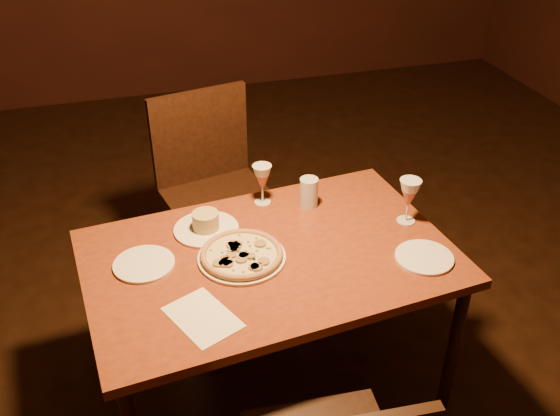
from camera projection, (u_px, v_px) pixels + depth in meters
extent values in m
cube|color=brown|center=(269.00, 258.00, 2.18)|extent=(1.33, 0.93, 0.04)
cylinder|color=black|center=(102.00, 309.00, 2.45)|extent=(0.05, 0.05, 0.64)
cylinder|color=black|center=(453.00, 351.00, 2.27)|extent=(0.05, 0.05, 0.64)
cylinder|color=black|center=(361.00, 245.00, 2.82)|extent=(0.05, 0.05, 0.64)
cube|color=black|center=(221.00, 202.00, 2.81)|extent=(0.54, 0.54, 0.04)
cube|color=black|center=(200.00, 136.00, 2.83)|extent=(0.45, 0.12, 0.43)
cylinder|color=black|center=(202.00, 282.00, 2.73)|extent=(0.04, 0.04, 0.47)
cylinder|color=black|center=(173.00, 238.00, 3.01)|extent=(0.04, 0.04, 0.47)
cylinder|color=black|center=(276.00, 258.00, 2.88)|extent=(0.04, 0.04, 0.47)
cylinder|color=black|center=(243.00, 218.00, 3.15)|extent=(0.04, 0.04, 0.47)
cylinder|color=white|center=(242.00, 257.00, 2.14)|extent=(0.30, 0.30, 0.01)
cylinder|color=beige|center=(242.00, 255.00, 2.14)|extent=(0.28, 0.28, 0.01)
torus|color=tan|center=(242.00, 254.00, 2.13)|extent=(0.29, 0.29, 0.02)
cylinder|color=white|center=(206.00, 229.00, 2.29)|extent=(0.24, 0.24, 0.01)
cylinder|color=tan|center=(206.00, 221.00, 2.27)|extent=(0.10, 0.10, 0.07)
cylinder|color=silver|center=(309.00, 192.00, 2.40)|extent=(0.07, 0.07, 0.12)
cylinder|color=white|center=(144.00, 264.00, 2.11)|extent=(0.21, 0.21, 0.01)
cylinder|color=white|center=(424.00, 257.00, 2.14)|extent=(0.20, 0.20, 0.01)
cube|color=white|center=(203.00, 317.00, 1.90)|extent=(0.24, 0.28, 0.00)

